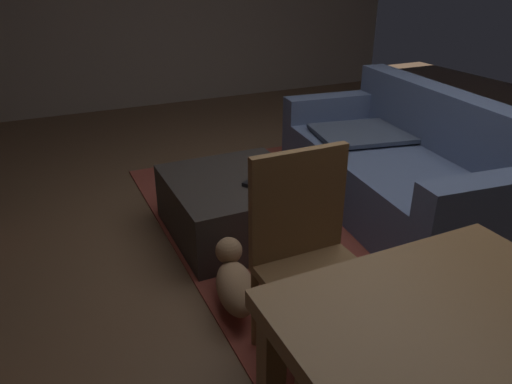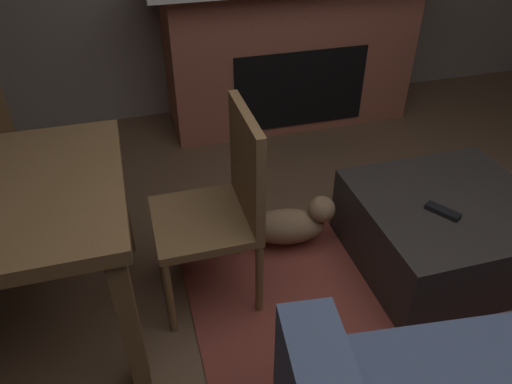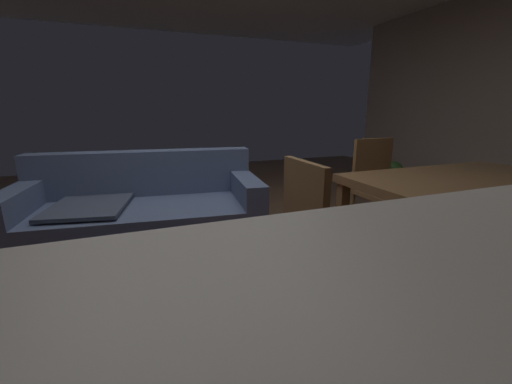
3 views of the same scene
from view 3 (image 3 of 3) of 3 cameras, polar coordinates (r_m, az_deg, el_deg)
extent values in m
plane|color=brown|center=(2.59, -9.42, -13.27)|extent=(9.52, 9.52, 0.00)
cube|color=brown|center=(2.49, -22.14, -15.21)|extent=(2.60, 2.00, 0.01)
cube|color=#4C5B7F|center=(2.93, -19.28, -6.04)|extent=(2.06, 1.13, 0.42)
cube|color=#4C5B7F|center=(3.16, -19.41, 3.26)|extent=(1.98, 0.43, 0.41)
cube|color=#4C5B7F|center=(2.88, -1.91, 0.95)|extent=(0.28, 0.93, 0.20)
cube|color=#4C5B7F|center=(3.06, -36.63, -1.19)|extent=(0.28, 0.93, 0.20)
cube|color=#3D475B|center=(2.92, -27.36, -1.97)|extent=(0.70, 0.87, 0.03)
cube|color=#2D2826|center=(1.91, -22.88, -18.56)|extent=(0.87, 0.81, 0.39)
cube|color=black|center=(1.87, -20.17, -11.81)|extent=(0.13, 0.16, 0.02)
cube|color=brown|center=(2.66, 33.72, 1.49)|extent=(1.59, 0.93, 0.06)
cube|color=brown|center=(2.52, 14.92, -5.91)|extent=(0.07, 0.07, 0.68)
cube|color=brown|center=(3.56, 34.62, -2.03)|extent=(0.07, 0.07, 0.68)
cube|color=brown|center=(1.98, 28.98, -13.17)|extent=(0.07, 0.07, 0.68)
cylinder|color=brown|center=(3.63, 38.37, -4.57)|extent=(0.04, 0.04, 0.41)
cube|color=brown|center=(1.98, 13.37, -8.72)|extent=(0.44, 0.44, 0.04)
cube|color=brown|center=(1.79, 8.55, -2.15)|extent=(0.04, 0.44, 0.48)
cylinder|color=brown|center=(2.33, 14.41, -11.22)|extent=(0.04, 0.04, 0.41)
cylinder|color=brown|center=(2.06, 21.02, -15.44)|extent=(0.04, 0.04, 0.41)
cylinder|color=brown|center=(2.14, 5.37, -13.21)|extent=(0.04, 0.04, 0.41)
cylinder|color=brown|center=(1.84, 11.14, -18.48)|extent=(0.04, 0.04, 0.41)
cube|color=brown|center=(3.21, 22.03, -0.37)|extent=(0.45, 0.45, 0.04)
cube|color=brown|center=(3.30, 20.06, 4.82)|extent=(0.44, 0.05, 0.48)
cylinder|color=brown|center=(3.29, 26.59, -4.64)|extent=(0.04, 0.04, 0.41)
cylinder|color=brown|center=(3.00, 21.52, -5.82)|extent=(0.04, 0.04, 0.41)
cylinder|color=brown|center=(3.54, 21.78, -2.79)|extent=(0.04, 0.04, 0.41)
cylinder|color=brown|center=(3.28, 16.73, -3.68)|extent=(0.04, 0.04, 0.41)
cylinder|color=#474C51|center=(5.16, 22.99, 0.92)|extent=(0.23, 0.23, 0.16)
ellipsoid|color=#387233|center=(5.12, 23.22, 3.17)|extent=(0.31, 0.31, 0.34)
ellipsoid|color=#8C6B4C|center=(1.78, 3.15, -21.78)|extent=(0.43, 0.27, 0.19)
sphere|color=#8C6B4C|center=(1.70, -3.14, -19.51)|extent=(0.14, 0.14, 0.14)
camera|label=1|loc=(2.49, 58.50, 17.04)|focal=33.60mm
camera|label=2|loc=(3.44, 1.41, 24.22)|focal=33.79mm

